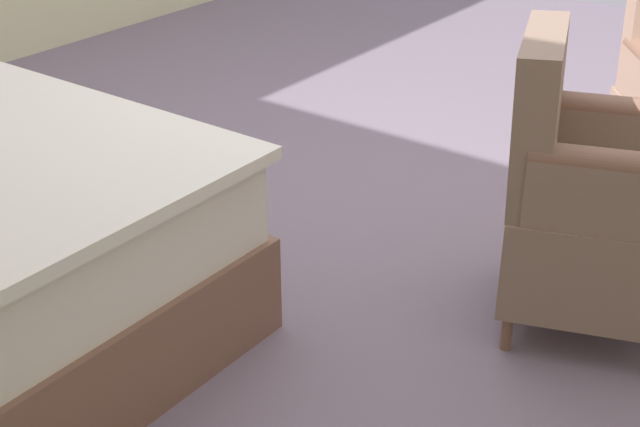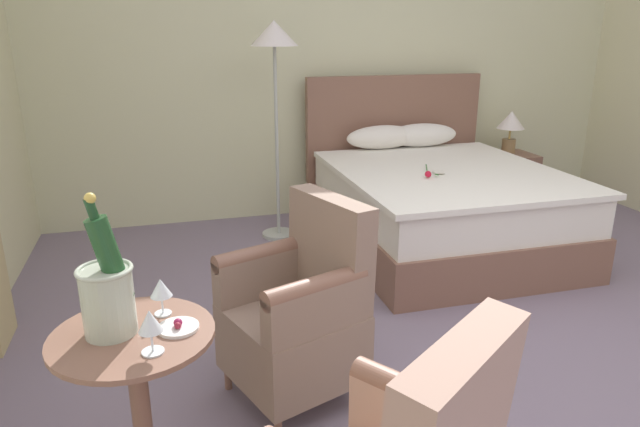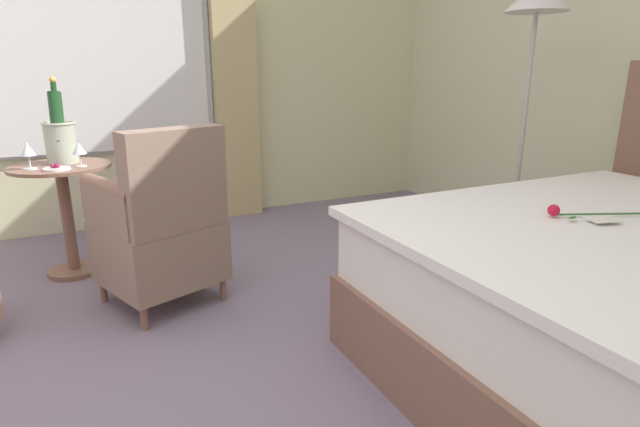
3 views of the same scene
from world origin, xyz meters
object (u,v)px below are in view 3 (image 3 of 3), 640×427
at_px(wine_glass_near_edge, 79,149).
at_px(floor_lamp_brass, 535,25).
at_px(snack_plate, 57,168).
at_px(side_table_round, 66,206).
at_px(champagne_bucket, 60,136).
at_px(wine_glass_near_bucket, 28,150).
at_px(armchair_by_window, 162,228).

bearing_deg(wine_glass_near_edge, floor_lamp_brass, 69.55).
distance_m(wine_glass_near_edge, snack_plate, 0.17).
height_order(floor_lamp_brass, wine_glass_near_edge, floor_lamp_brass).
bearing_deg(wine_glass_near_edge, side_table_round, -132.97).
bearing_deg(champagne_bucket, wine_glass_near_bucket, -51.57).
bearing_deg(wine_glass_near_edge, snack_plate, -68.68).
xyz_separation_m(side_table_round, wine_glass_near_bucket, (0.07, -0.15, 0.36)).
distance_m(snack_plate, armchair_by_window, 0.76).
bearing_deg(snack_plate, floor_lamp_brass, 71.42).
bearing_deg(champagne_bucket, armchair_by_window, 29.16).
height_order(wine_glass_near_bucket, snack_plate, wine_glass_near_bucket).
bearing_deg(wine_glass_near_bucket, wine_glass_near_edge, 82.16).
xyz_separation_m(floor_lamp_brass, wine_glass_near_edge, (-0.94, -2.52, -0.70)).
height_order(champagne_bucket, armchair_by_window, champagne_bucket).
height_order(floor_lamp_brass, side_table_round, floor_lamp_brass).
bearing_deg(champagne_bucket, snack_plate, -9.23).
bearing_deg(wine_glass_near_edge, champagne_bucket, -151.64).
distance_m(champagne_bucket, wine_glass_near_bucket, 0.22).
relative_size(champagne_bucket, snack_plate, 3.49).
xyz_separation_m(side_table_round, snack_plate, (0.16, -0.01, 0.26)).
xyz_separation_m(side_table_round, wine_glass_near_edge, (0.11, 0.11, 0.36)).
xyz_separation_m(wine_glass_near_edge, snack_plate, (0.05, -0.13, -0.09)).
distance_m(floor_lamp_brass, wine_glass_near_bucket, 3.03).
distance_m(side_table_round, wine_glass_near_bucket, 0.40).
distance_m(wine_glass_near_bucket, wine_glass_near_edge, 0.26).
bearing_deg(armchair_by_window, champagne_bucket, -150.84).
height_order(floor_lamp_brass, wine_glass_near_bucket, floor_lamp_brass).
relative_size(side_table_round, wine_glass_near_edge, 4.80).
distance_m(floor_lamp_brass, armchair_by_window, 2.45).
bearing_deg(wine_glass_near_bucket, armchair_by_window, 43.36).
relative_size(champagne_bucket, armchair_by_window, 0.53).
relative_size(wine_glass_near_edge, armchair_by_window, 0.15).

